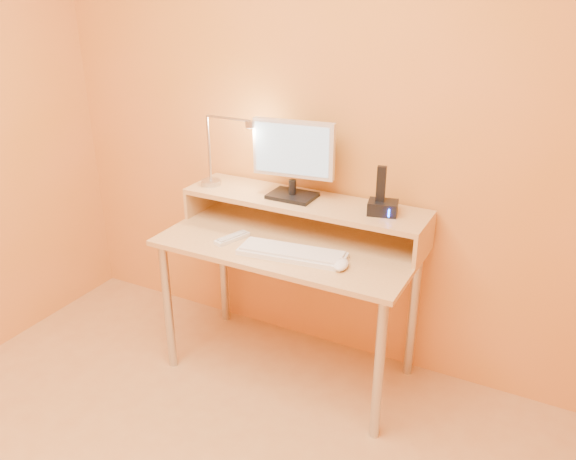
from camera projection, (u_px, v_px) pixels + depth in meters
The scene contains 25 objects.
wall_back at pixel (320, 115), 2.75m from camera, with size 3.00×0.04×2.50m, color #E18A48.
desk_leg_fl at pixel (168, 307), 2.88m from camera, with size 0.04×0.04×0.69m, color #B6B6B8.
desk_leg_fr at pixel (379, 371), 2.42m from camera, with size 0.04×0.04×0.69m, color #B6B6B8.
desk_leg_bl at pixel (223, 266), 3.29m from camera, with size 0.04×0.04×0.69m, color #B6B6B8.
desk_leg_br at pixel (413, 314), 2.83m from camera, with size 0.04×0.04×0.69m, color #B6B6B8.
desk_lower at pixel (289, 244), 2.71m from camera, with size 1.20×0.60×0.03m, color tan.
shelf_riser_left at pixel (203, 198), 3.05m from camera, with size 0.02×0.30×0.14m, color tan.
shelf_riser_right at pixel (424, 241), 2.55m from camera, with size 0.02×0.30×0.14m, color tan.
desk_shelf at pixel (304, 202), 2.77m from camera, with size 1.20×0.30×0.03m, color tan.
monitor_foot at pixel (292, 196), 2.78m from camera, with size 0.22×0.16×0.02m, color black.
monitor_neck at pixel (292, 187), 2.77m from camera, with size 0.04×0.04×0.07m, color black.
monitor_panel at pixel (293, 149), 2.70m from camera, with size 0.39×0.04×0.27m, color silver.
monitor_back at pixel (296, 148), 2.72m from camera, with size 0.35×0.01×0.23m, color black.
monitor_screen at pixel (292, 150), 2.69m from camera, with size 0.36×0.00×0.23m, color #8CB4D6.
lamp_base at pixel (211, 183), 2.95m from camera, with size 0.10×0.10×0.03m, color #B6B6B8.
lamp_post at pixel (209, 149), 2.88m from camera, with size 0.01×0.01×0.33m, color #B6B6B8.
lamp_arm at pixel (228, 118), 2.76m from camera, with size 0.01×0.01×0.24m, color #B6B6B8.
lamp_head at pixel (250, 124), 2.72m from camera, with size 0.04×0.04×0.03m, color #B6B6B8.
lamp_bulb at pixel (250, 128), 2.72m from camera, with size 0.03×0.03×0.00m, color #FFEAC6.
phone_dock at pixel (383, 208), 2.59m from camera, with size 0.13×0.10×0.06m, color black.
phone_handset at pixel (381, 184), 2.55m from camera, with size 0.04×0.03×0.16m, color black.
phone_led at pixel (389, 213), 2.52m from camera, with size 0.01×0.00×0.04m, color #1764FA.
keyboard at pixel (292, 254), 2.56m from camera, with size 0.48×0.15×0.02m, color white.
mouse at pixel (341, 264), 2.45m from camera, with size 0.06×0.11×0.04m, color white.
remote_control at pixel (232, 238), 2.72m from camera, with size 0.05×0.18×0.02m, color white.
Camera 1 is at (1.13, -1.00, 1.86)m, focal length 36.23 mm.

